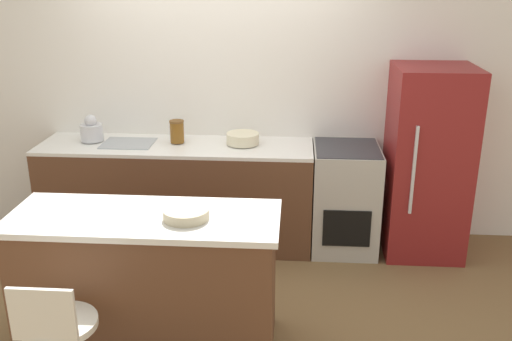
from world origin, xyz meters
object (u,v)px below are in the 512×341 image
oven_range (345,198)px  refrigerator (427,162)px  mixing_bowl (243,138)px  kettle (92,130)px

oven_range → refrigerator: refrigerator is taller
oven_range → mixing_bowl: (-0.90, 0.05, 0.51)m
refrigerator → kettle: 2.92m
refrigerator → oven_range: bearing=179.5°
kettle → refrigerator: bearing=-1.1°
kettle → mixing_bowl: (1.34, -0.00, -0.05)m
refrigerator → kettle: (-2.91, 0.06, 0.21)m
oven_range → mixing_bowl: size_ratio=3.31×
kettle → oven_range: bearing=-1.3°
oven_range → refrigerator: (0.68, -0.01, 0.35)m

